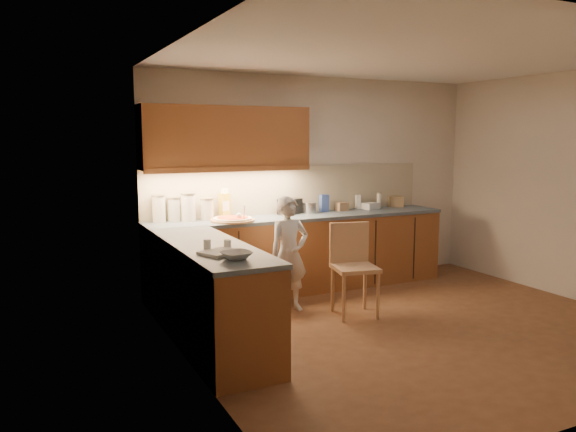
# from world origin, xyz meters

# --- Properties ---
(room) EXTENTS (4.54, 4.50, 2.62)m
(room) POSITION_xyz_m (0.00, 0.00, 1.68)
(room) COLOR brown
(room) RESTS_ON ground
(l_counter) EXTENTS (3.77, 2.62, 0.92)m
(l_counter) POSITION_xyz_m (-0.92, 1.25, 0.46)
(l_counter) COLOR brown
(l_counter) RESTS_ON ground
(backsplash) EXTENTS (3.75, 0.02, 0.58)m
(backsplash) POSITION_xyz_m (-0.38, 1.99, 1.21)
(backsplash) COLOR #B8AC8E
(backsplash) RESTS_ON l_counter
(upper_cabinets) EXTENTS (1.95, 0.36, 0.73)m
(upper_cabinets) POSITION_xyz_m (-1.27, 1.82, 1.85)
(upper_cabinets) COLOR brown
(upper_cabinets) RESTS_ON ground
(pizza_on_board) EXTENTS (0.50, 0.50, 0.20)m
(pizza_on_board) POSITION_xyz_m (-1.29, 1.60, 0.94)
(pizza_on_board) COLOR tan
(pizza_on_board) RESTS_ON l_counter
(child) EXTENTS (0.46, 0.32, 1.24)m
(child) POSITION_xyz_m (-0.88, 1.01, 0.62)
(child) COLOR silver
(child) RESTS_ON ground
(wooden_chair) EXTENTS (0.51, 0.51, 0.96)m
(wooden_chair) POSITION_xyz_m (-0.32, 0.63, 0.56)
(wooden_chair) COLOR tan
(wooden_chair) RESTS_ON ground
(mixing_bowl) EXTENTS (0.26, 0.26, 0.06)m
(mixing_bowl) POSITION_xyz_m (-1.95, -0.25, 0.95)
(mixing_bowl) COLOR silver
(mixing_bowl) RESTS_ON l_counter
(canister_a) EXTENTS (0.15, 0.15, 0.30)m
(canister_a) POSITION_xyz_m (-2.05, 1.89, 1.07)
(canister_a) COLOR silver
(canister_a) RESTS_ON l_counter
(canister_b) EXTENTS (0.15, 0.15, 0.27)m
(canister_b) POSITION_xyz_m (-1.88, 1.90, 1.06)
(canister_b) COLOR beige
(canister_b) RESTS_ON l_counter
(canister_c) EXTENTS (0.17, 0.17, 0.32)m
(canister_c) POSITION_xyz_m (-1.73, 1.84, 1.08)
(canister_c) COLOR white
(canister_c) RESTS_ON l_counter
(canister_d) EXTENTS (0.15, 0.15, 0.25)m
(canister_d) POSITION_xyz_m (-1.52, 1.83, 1.05)
(canister_d) COLOR silver
(canister_d) RESTS_ON l_counter
(oil_jug) EXTENTS (0.13, 0.12, 0.34)m
(oil_jug) POSITION_xyz_m (-1.28, 1.89, 1.08)
(oil_jug) COLOR gold
(oil_jug) RESTS_ON l_counter
(toaster) EXTENTS (0.33, 0.27, 0.19)m
(toaster) POSITION_xyz_m (-0.45, 1.86, 1.01)
(toaster) COLOR black
(toaster) RESTS_ON l_counter
(steel_pot) EXTENTS (0.18, 0.18, 0.14)m
(steel_pot) POSITION_xyz_m (-0.21, 1.82, 0.99)
(steel_pot) COLOR #AEADB2
(steel_pot) RESTS_ON l_counter
(blue_box) EXTENTS (0.11, 0.08, 0.22)m
(blue_box) POSITION_xyz_m (0.03, 1.87, 1.03)
(blue_box) COLOR #354FA1
(blue_box) RESTS_ON l_counter
(card_box_a) EXTENTS (0.16, 0.12, 0.11)m
(card_box_a) POSITION_xyz_m (0.29, 1.85, 0.97)
(card_box_a) COLOR #9F7856
(card_box_a) RESTS_ON l_counter
(white_bottle) EXTENTS (0.08, 0.08, 0.18)m
(white_bottle) POSITION_xyz_m (0.56, 1.91, 1.01)
(white_bottle) COLOR silver
(white_bottle) RESTS_ON l_counter
(flat_pack) EXTENTS (0.23, 0.19, 0.08)m
(flat_pack) POSITION_xyz_m (0.71, 1.82, 0.96)
(flat_pack) COLOR silver
(flat_pack) RESTS_ON l_counter
(tall_jar) EXTENTS (0.07, 0.07, 0.21)m
(tall_jar) POSITION_xyz_m (0.85, 1.84, 1.03)
(tall_jar) COLOR beige
(tall_jar) RESTS_ON l_counter
(card_box_b) EXTENTS (0.22, 0.20, 0.14)m
(card_box_b) POSITION_xyz_m (1.15, 1.88, 0.99)
(card_box_b) COLOR #A08056
(card_box_b) RESTS_ON l_counter
(dough_cloth) EXTENTS (0.39, 0.35, 0.02)m
(dough_cloth) POSITION_xyz_m (-1.99, -0.01, 0.93)
(dough_cloth) COLOR silver
(dough_cloth) RESTS_ON l_counter
(spice_jar_a) EXTENTS (0.06, 0.06, 0.08)m
(spice_jar_a) POSITION_xyz_m (-2.04, 0.21, 0.96)
(spice_jar_a) COLOR white
(spice_jar_a) RESTS_ON l_counter
(spice_jar_b) EXTENTS (0.08, 0.08, 0.08)m
(spice_jar_b) POSITION_xyz_m (-1.88, 0.14, 0.96)
(spice_jar_b) COLOR white
(spice_jar_b) RESTS_ON l_counter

